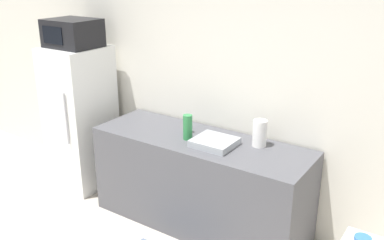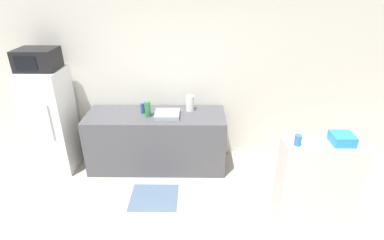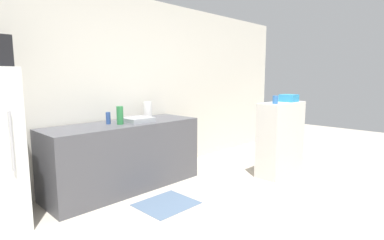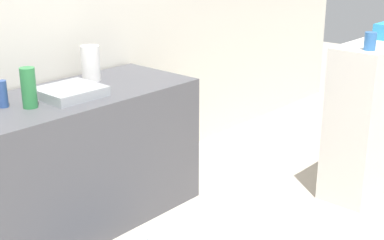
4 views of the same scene
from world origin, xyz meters
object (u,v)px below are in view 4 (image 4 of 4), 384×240
at_px(bottle_tall, 29,88).
at_px(bottle_short, 2,94).
at_px(jar, 370,41).
at_px(paper_towel_roll, 91,63).

height_order(bottle_tall, bottle_short, bottle_tall).
bearing_deg(jar, paper_towel_roll, 129.71).
distance_m(bottle_short, paper_towel_roll, 0.70).
bearing_deg(bottle_tall, jar, -33.67).
xyz_separation_m(bottle_short, jar, (1.85, -1.29, 0.20)).
bearing_deg(bottle_short, bottle_tall, -51.20).
xyz_separation_m(jar, paper_towel_roll, (-1.15, 1.39, -0.16)).
height_order(bottle_short, paper_towel_roll, paper_towel_roll).
bearing_deg(jar, bottle_tall, 146.33).
height_order(jar, paper_towel_roll, jar).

